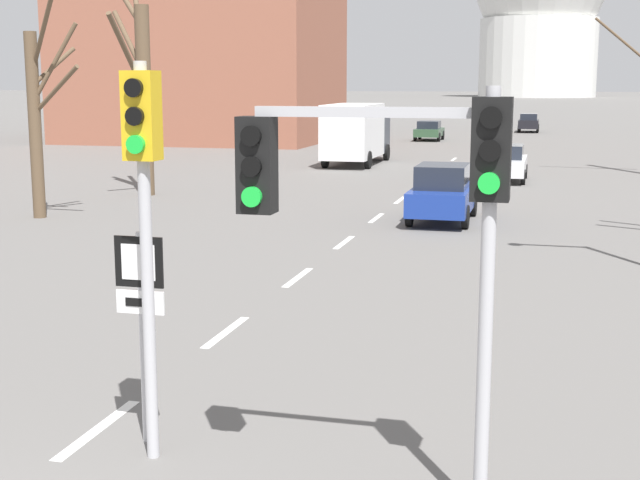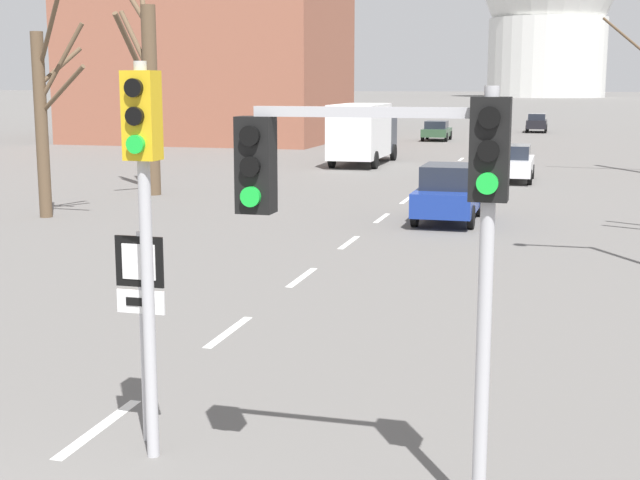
% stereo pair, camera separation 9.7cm
% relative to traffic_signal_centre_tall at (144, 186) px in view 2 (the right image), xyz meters
% --- Properties ---
extents(lane_stripe_0, '(0.16, 2.00, 0.01)m').
position_rel_traffic_signal_centre_tall_xyz_m(lane_stripe_0, '(-1.02, 0.59, -3.14)').
color(lane_stripe_0, silver).
rests_on(lane_stripe_0, ground_plane).
extents(lane_stripe_1, '(0.16, 2.00, 0.01)m').
position_rel_traffic_signal_centre_tall_xyz_m(lane_stripe_1, '(-1.02, 5.09, -3.14)').
color(lane_stripe_1, silver).
rests_on(lane_stripe_1, ground_plane).
extents(lane_stripe_2, '(0.16, 2.00, 0.01)m').
position_rel_traffic_signal_centre_tall_xyz_m(lane_stripe_2, '(-1.02, 9.59, -3.14)').
color(lane_stripe_2, silver).
rests_on(lane_stripe_2, ground_plane).
extents(lane_stripe_3, '(0.16, 2.00, 0.01)m').
position_rel_traffic_signal_centre_tall_xyz_m(lane_stripe_3, '(-1.02, 14.09, -3.14)').
color(lane_stripe_3, silver).
rests_on(lane_stripe_3, ground_plane).
extents(lane_stripe_4, '(0.16, 2.00, 0.01)m').
position_rel_traffic_signal_centre_tall_xyz_m(lane_stripe_4, '(-1.02, 18.59, -3.14)').
color(lane_stripe_4, silver).
rests_on(lane_stripe_4, ground_plane).
extents(lane_stripe_5, '(0.16, 2.00, 0.01)m').
position_rel_traffic_signal_centre_tall_xyz_m(lane_stripe_5, '(-1.02, 23.09, -3.14)').
color(lane_stripe_5, silver).
rests_on(lane_stripe_5, ground_plane).
extents(lane_stripe_6, '(0.16, 2.00, 0.01)m').
position_rel_traffic_signal_centre_tall_xyz_m(lane_stripe_6, '(-1.02, 27.59, -3.14)').
color(lane_stripe_6, silver).
rests_on(lane_stripe_6, ground_plane).
extents(lane_stripe_7, '(0.16, 2.00, 0.01)m').
position_rel_traffic_signal_centre_tall_xyz_m(lane_stripe_7, '(-1.02, 32.09, -3.14)').
color(lane_stripe_7, silver).
rests_on(lane_stripe_7, ground_plane).
extents(lane_stripe_8, '(0.16, 2.00, 0.01)m').
position_rel_traffic_signal_centre_tall_xyz_m(lane_stripe_8, '(-1.02, 36.59, -3.14)').
color(lane_stripe_8, silver).
rests_on(lane_stripe_8, ground_plane).
extents(lane_stripe_9, '(0.16, 2.00, 0.01)m').
position_rel_traffic_signal_centre_tall_xyz_m(lane_stripe_9, '(-1.02, 41.09, -3.14)').
color(lane_stripe_9, silver).
rests_on(lane_stripe_9, ground_plane).
extents(traffic_signal_centre_tall, '(0.36, 0.34, 4.48)m').
position_rel_traffic_signal_centre_tall_xyz_m(traffic_signal_centre_tall, '(0.00, 0.00, 0.00)').
color(traffic_signal_centre_tall, '#B2B2B7').
rests_on(traffic_signal_centre_tall, ground_plane).
extents(traffic_signal_near_right, '(2.65, 0.34, 4.23)m').
position_rel_traffic_signal_centre_tall_xyz_m(traffic_signal_near_right, '(2.91, -0.49, 0.06)').
color(traffic_signal_near_right, '#B2B2B7').
rests_on(traffic_signal_near_right, ground_plane).
extents(route_sign_post, '(0.60, 0.08, 2.55)m').
position_rel_traffic_signal_centre_tall_xyz_m(route_sign_post, '(-0.28, 0.39, -1.40)').
color(route_sign_post, '#B2B2B7').
rests_on(route_sign_post, ground_plane).
extents(sedan_near_left, '(1.85, 4.07, 1.59)m').
position_rel_traffic_signal_centre_tall_xyz_m(sedan_near_left, '(2.31, 30.51, -2.34)').
color(sedan_near_left, silver).
rests_on(sedan_near_left, ground_plane).
extents(sedan_near_right, '(1.89, 3.80, 1.44)m').
position_rel_traffic_signal_centre_tall_xyz_m(sedan_near_right, '(-4.56, 56.82, -2.40)').
color(sedan_near_right, '#2D4C33').
rests_on(sedan_near_right, ground_plane).
extents(sedan_mid_centre, '(1.84, 4.21, 1.77)m').
position_rel_traffic_signal_centre_tall_xyz_m(sedan_mid_centre, '(1.08, 18.44, -2.25)').
color(sedan_mid_centre, navy).
rests_on(sedan_mid_centre, ground_plane).
extents(sedan_far_left, '(1.73, 3.87, 1.59)m').
position_rel_traffic_signal_centre_tall_xyz_m(sedan_far_left, '(2.19, 69.92, -2.32)').
color(sedan_far_left, black).
rests_on(sedan_far_left, ground_plane).
extents(delivery_truck, '(2.44, 7.20, 3.14)m').
position_rel_traffic_signal_centre_tall_xyz_m(delivery_truck, '(-5.64, 36.66, -1.44)').
color(delivery_truck, '#333842').
rests_on(delivery_truck, ground_plane).
extents(bare_tree_left_near, '(2.25, 2.48, 7.15)m').
position_rel_traffic_signal_centre_tall_xyz_m(bare_tree_left_near, '(-11.27, 15.97, 0.12)').
color(bare_tree_left_near, brown).
rests_on(bare_tree_left_near, ground_plane).
extents(bare_tree_left_far, '(2.22, 4.44, 8.56)m').
position_rel_traffic_signal_centre_tall_xyz_m(bare_tree_left_far, '(-10.72, 22.17, 0.90)').
color(bare_tree_left_far, brown).
rests_on(bare_tree_left_far, ground_plane).
extents(capitol_dome, '(36.02, 36.02, 50.88)m').
position_rel_traffic_signal_centre_tall_xyz_m(capitol_dome, '(-1.02, 252.89, 21.64)').
color(capitol_dome, silver).
rests_on(capitol_dome, ground_plane).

